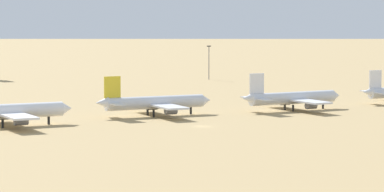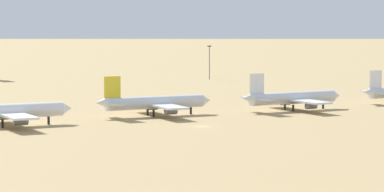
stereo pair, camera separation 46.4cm
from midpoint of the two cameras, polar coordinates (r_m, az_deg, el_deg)
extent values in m
plane|color=tan|center=(291.43, 0.54, -1.66)|extent=(4000.00, 4000.00, 0.00)
pyramid|color=gray|center=(1498.19, 1.89, 5.06)|extent=(371.86, 265.31, 68.14)
cylinder|color=white|center=(294.70, -10.10, -0.82)|extent=(32.77, 4.13, 4.10)
cone|color=white|center=(300.14, -6.84, -0.67)|extent=(3.08, 3.89, 3.89)
cube|color=white|center=(295.05, -9.91, -0.93)|extent=(7.00, 32.77, 0.57)
cylinder|color=slate|center=(302.81, -10.13, -1.06)|extent=(3.69, 2.26, 2.25)
cylinder|color=slate|center=(288.18, -9.28, -1.35)|extent=(3.69, 2.26, 2.25)
cylinder|color=black|center=(298.73, -7.80, -1.32)|extent=(0.72, 0.72, 2.25)
cylinder|color=black|center=(292.26, -10.25, -1.50)|extent=(0.72, 0.72, 2.25)
cylinder|color=silver|center=(318.00, -2.05, -0.35)|extent=(31.45, 4.73, 3.92)
cone|color=silver|center=(324.98, 0.72, -0.23)|extent=(3.04, 3.80, 3.72)
cone|color=silver|center=(311.73, -4.94, -0.37)|extent=(4.00, 3.43, 3.33)
cube|color=yellow|center=(312.49, -4.38, 0.49)|extent=(5.11, 0.62, 6.37)
cube|color=silver|center=(316.56, -4.62, -0.32)|extent=(3.31, 6.74, 0.35)
cube|color=silver|center=(309.25, -4.11, -0.44)|extent=(3.31, 6.74, 0.35)
cube|color=silver|center=(318.43, -1.89, -0.45)|extent=(7.47, 31.53, 0.55)
cylinder|color=slate|center=(325.69, -2.24, -0.57)|extent=(3.58, 2.25, 2.16)
cylinder|color=slate|center=(312.24, -1.20, -0.81)|extent=(3.58, 2.25, 2.16)
cylinder|color=black|center=(323.10, -0.11, -0.81)|extent=(0.69, 0.69, 2.16)
cylinder|color=black|center=(319.89, -2.46, -0.87)|extent=(0.69, 0.69, 2.16)
cylinder|color=black|center=(315.57, -2.13, -0.95)|extent=(0.69, 0.69, 2.16)
cylinder|color=silver|center=(335.40, 5.43, -0.10)|extent=(31.12, 5.17, 3.87)
cone|color=silver|center=(345.14, 7.75, 0.02)|extent=(3.06, 3.80, 3.68)
cone|color=silver|center=(326.19, 2.99, -0.13)|extent=(4.01, 3.45, 3.29)
cube|color=white|center=(327.56, 3.48, 0.68)|extent=(5.05, 0.70, 6.29)
cube|color=silver|center=(331.22, 3.12, -0.08)|extent=(3.37, 6.71, 0.35)
cube|color=silver|center=(324.70, 3.84, -0.19)|extent=(3.37, 6.71, 0.35)
cube|color=silver|center=(336.00, 5.57, -0.19)|extent=(7.88, 31.23, 0.54)
cylinder|color=slate|center=(342.65, 5.02, -0.31)|extent=(3.57, 2.27, 2.13)
cylinder|color=slate|center=(330.74, 6.42, -0.52)|extent=(3.57, 2.27, 2.13)
cylinder|color=black|center=(342.42, 7.06, -0.51)|extent=(0.68, 0.68, 2.13)
cylinder|color=black|center=(336.79, 5.00, -0.59)|extent=(0.68, 0.68, 2.13)
cylinder|color=black|center=(332.96, 5.45, -0.66)|extent=(0.68, 0.68, 2.13)
cone|color=silver|center=(356.76, 9.44, 0.21)|extent=(3.67, 3.12, 3.11)
cube|color=white|center=(358.27, 9.85, 0.91)|extent=(4.75, 0.47, 5.94)
cube|color=silver|center=(361.54, 9.49, 0.25)|extent=(2.95, 6.23, 0.33)
cube|color=silver|center=(355.69, 10.19, 0.16)|extent=(2.95, 6.23, 0.33)
cylinder|color=#59595E|center=(469.77, 0.89, 1.79)|extent=(0.36, 0.36, 14.64)
cube|color=#333333|center=(469.40, 0.89, 2.71)|extent=(1.80, 0.50, 0.50)
camera|label=1|loc=(0.23, -90.04, 0.00)|focal=98.62mm
camera|label=2|loc=(0.23, 89.96, 0.00)|focal=98.62mm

